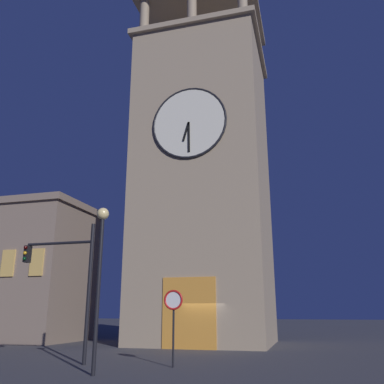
# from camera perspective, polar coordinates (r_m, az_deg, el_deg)

# --- Properties ---
(ground_plane) EXTENTS (200.00, 200.00, 0.00)m
(ground_plane) POSITION_cam_1_polar(r_m,az_deg,el_deg) (25.10, 1.92, -20.85)
(ground_plane) COLOR #424247
(clocktower) EXTENTS (9.25, 8.85, 27.74)m
(clocktower) POSITION_cam_1_polar(r_m,az_deg,el_deg) (30.16, 1.75, 1.80)
(clocktower) COLOR gray
(clocktower) RESTS_ON ground_plane
(traffic_signal_near) EXTENTS (3.39, 0.41, 5.74)m
(traffic_signal_near) POSITION_cam_1_polar(r_m,az_deg,el_deg) (18.86, -16.78, -10.63)
(traffic_signal_near) COLOR black
(traffic_signal_near) RESTS_ON ground_plane
(street_lamp) EXTENTS (0.44, 0.44, 5.73)m
(street_lamp) POSITION_cam_1_polar(r_m,az_deg,el_deg) (15.28, -12.54, -8.69)
(street_lamp) COLOR black
(street_lamp) RESTS_ON ground_plane
(no_horn_sign) EXTENTS (0.78, 0.14, 2.88)m
(no_horn_sign) POSITION_cam_1_polar(r_m,az_deg,el_deg) (16.91, -2.59, -15.45)
(no_horn_sign) COLOR black
(no_horn_sign) RESTS_ON ground_plane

